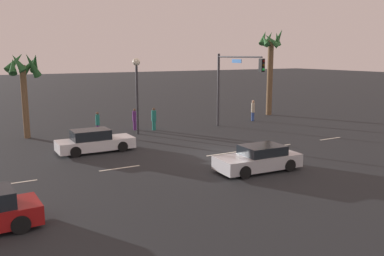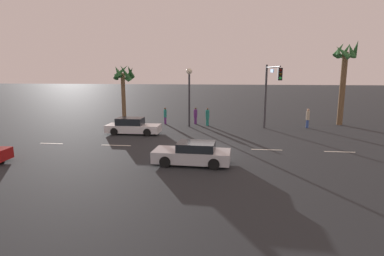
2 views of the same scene
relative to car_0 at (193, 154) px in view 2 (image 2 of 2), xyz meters
name	(u,v)px [view 2 (image 2 of 2)]	position (x,y,z in m)	size (l,w,h in m)	color
ground_plane	(205,148)	(0.40, 3.89, -0.61)	(220.00, 220.00, 0.00)	#232628
lane_stripe_1	(51,143)	(-11.16, 3.89, -0.61)	(1.81, 0.14, 0.01)	silver
lane_stripe_2	(116,145)	(-6.12, 3.89, -0.61)	(2.21, 0.14, 0.01)	silver
lane_stripe_3	(204,148)	(0.35, 3.89, -0.61)	(2.26, 0.14, 0.01)	silver
lane_stripe_4	(267,150)	(4.70, 3.89, -0.61)	(2.09, 0.14, 0.01)	silver
lane_stripe_5	(340,152)	(9.51, 3.89, -0.61)	(1.99, 0.14, 0.01)	silver
car_0	(193,154)	(0.00, 0.00, 0.00)	(4.51, 2.08, 1.31)	#B7B7BC
car_1	(133,126)	(-6.21, 8.22, 0.03)	(4.63, 1.87, 1.40)	silver
traffic_signal	(270,86)	(5.61, 10.45, 3.47)	(0.69, 5.42, 5.96)	#38383D
streetlamp	(189,86)	(-1.76, 12.20, 3.39)	(0.56, 0.56, 5.65)	#2D2D33
pedestrian_0	(207,116)	(-0.04, 13.09, 0.32)	(0.52, 0.52, 1.78)	#1E7266
pedestrian_1	(165,115)	(-4.43, 13.51, 0.30)	(0.36, 0.36, 1.71)	#59266B
pedestrian_2	(195,115)	(-1.33, 13.90, 0.28)	(0.42, 0.42, 1.71)	#59266B
pedestrian_3	(308,118)	(9.57, 12.91, 0.38)	(0.46, 0.46, 1.86)	#2D478C
palm_tree_0	(344,67)	(13.29, 15.20, 5.12)	(2.52, 2.63, 8.42)	brown
palm_tree_1	(124,79)	(-9.10, 14.80, 3.99)	(2.61, 2.78, 6.17)	brown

